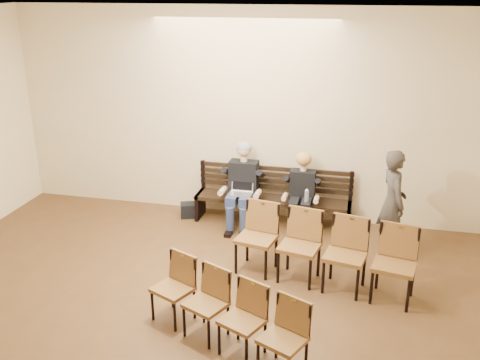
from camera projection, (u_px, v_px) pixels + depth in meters
The scene contains 10 objects.
room_walls at pixel (140, 136), 4.74m from camera, with size 8.02×10.01×3.51m.
bench at pixel (272, 211), 8.95m from camera, with size 2.60×0.90×0.45m, color black.
seated_man at pixel (242, 184), 8.78m from camera, with size 0.58×0.81×1.41m, color black, non-canonical shape.
seated_woman at pixel (301, 196), 8.61m from camera, with size 0.50×0.70×1.17m, color black, non-canonical shape.
laptop at pixel (240, 195), 8.64m from camera, with size 0.36×0.28×0.26m, color silver.
water_bottle at pixel (306, 203), 8.41m from camera, with size 0.07×0.07×0.22m, color silver.
bag at pixel (190, 210), 9.24m from camera, with size 0.33×0.23×0.24m, color black.
passerby at pixel (393, 195), 7.76m from camera, with size 0.67×0.44×1.83m, color #37312D.
chair_row_front at pixel (322, 252), 7.03m from camera, with size 2.37×0.53×0.98m, color brown.
chair_row_back at pixel (223, 313), 5.86m from camera, with size 1.98×0.45×0.82m, color brown.
Camera 1 is at (1.90, -3.48, 3.81)m, focal length 40.00 mm.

